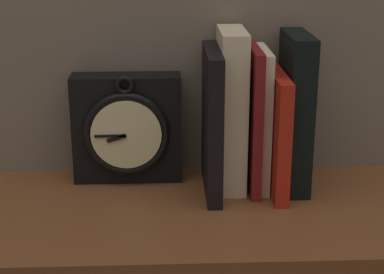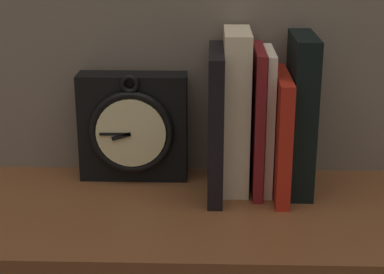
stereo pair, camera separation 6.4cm
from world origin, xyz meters
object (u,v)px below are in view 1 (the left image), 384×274
Objects in this scene: book_slot4_red at (276,132)px; book_slot0_black at (212,122)px; book_slot1_cream at (231,110)px; book_slot5_black at (295,112)px; clock at (127,129)px; book_slot2_maroon at (253,119)px; book_slot3_cream at (262,119)px.

book_slot0_black is at bearing -179.88° from book_slot4_red.
book_slot4_red is (0.10, 0.00, -0.02)m from book_slot0_black.
book_slot4_red is (0.07, -0.02, -0.03)m from book_slot1_cream.
book_slot4_red is 0.77× the size of book_slot5_black.
book_slot1_cream is (0.03, 0.02, 0.01)m from book_slot0_black.
book_slot2_maroon is at bearing -9.94° from clock.
book_slot2_maroon is 1.02× the size of book_slot3_cream.
book_slot2_maroon is (0.20, -0.03, 0.02)m from clock.
book_slot3_cream is 0.03m from book_slot4_red.
clock is 0.27m from book_slot5_black.
book_slot1_cream reaches higher than book_slot4_red.
book_slot1_cream is 1.13× the size of book_slot3_cream.
clock is 0.14m from book_slot0_black.
book_slot2_maroon is 0.02m from book_slot3_cream.
book_slot1_cream is at bearing 176.67° from book_slot5_black.
book_slot0_black and book_slot2_maroon have the same top height.
book_slot2_maroon reaches higher than book_slot3_cream.
book_slot4_red is (0.03, -0.01, -0.02)m from book_slot2_maroon.
book_slot3_cream is (0.02, 0.01, -0.00)m from book_slot2_maroon.
book_slot0_black is 0.92× the size of book_slot5_black.
book_slot0_black is 0.04m from book_slot1_cream.
book_slot5_black is (0.26, -0.03, 0.03)m from clock.
book_slot4_red reaches higher than clock.
book_slot0_black is 1.00× the size of book_slot2_maroon.
book_slot3_cream reaches higher than book_slot4_red.
book_slot1_cream reaches higher than book_slot2_maroon.
book_slot1_cream reaches higher than book_slot0_black.
book_slot1_cream is 1.02× the size of book_slot5_black.
book_slot5_black is at bearing -7.09° from clock.
book_slot0_black is 0.90× the size of book_slot1_cream.
book_slot4_red is (0.23, -0.05, 0.01)m from clock.
book_slot5_black is at bearing 1.59° from book_slot2_maroon.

